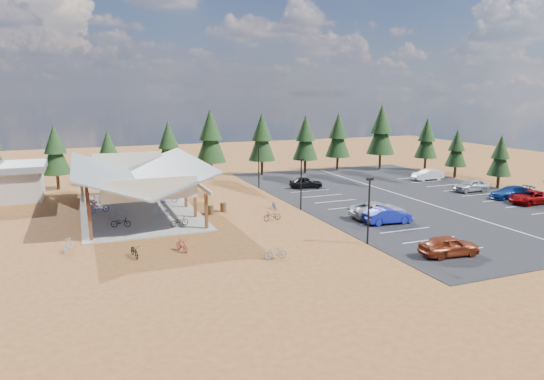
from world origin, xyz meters
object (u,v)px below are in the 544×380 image
object	(u,v)px
bike_1	(119,212)
car_4	(306,182)
bike_8	(135,251)
bike_11	(182,245)
bike_3	(97,201)
bike_pavilion	(137,173)
lamp_post_0	(369,206)
car_9	(428,175)
lamp_post_2	(259,164)
car_0	(449,246)
bike_6	(168,198)
bike_9	(68,245)
car_2	(378,210)
lamp_post_1	(301,180)
bike_7	(167,192)
bike_0	(121,222)
trash_bin_0	(210,210)
car_6	(531,197)
bike_2	(99,208)
car_7	(511,192)
trash_bin_1	(223,207)
bike_5	(162,211)
bike_4	(179,221)
bike_14	(274,205)
bike_13	(275,252)
car_1	(388,216)
bike_16	(272,216)

from	to	relation	value
bike_1	car_4	xyz separation A→B (m)	(22.32, 6.83, 0.12)
bike_8	bike_11	world-z (taller)	bike_11
bike_3	bike_pavilion	bearing A→B (deg)	-157.58
bike_pavilion	lamp_post_0	distance (m)	22.69
bike_8	car_9	distance (m)	43.30
lamp_post_2	car_0	size ratio (longest dim) A/B	1.19
bike_6	bike_3	bearing A→B (deg)	89.78
bike_pavilion	bike_9	size ratio (longest dim) A/B	11.56
car_0	car_4	xyz separation A→B (m)	(1.54, 26.46, -0.06)
car_2	bike_1	bearing A→B (deg)	71.72
bike_9	lamp_post_1	bearing A→B (deg)	-146.80
bike_7	bike_0	bearing A→B (deg)	137.77
trash_bin_0	bike_pavilion	bearing A→B (deg)	150.29
car_6	lamp_post_1	bearing A→B (deg)	-103.59
lamp_post_2	bike_2	size ratio (longest dim) A/B	2.76
car_0	car_7	bearing A→B (deg)	-51.87
trash_bin_1	bike_3	world-z (taller)	bike_3
bike_5	car_9	bearing A→B (deg)	-62.04
car_2	bike_0	bearing A→B (deg)	80.02
lamp_post_1	bike_4	xyz separation A→B (m)	(-12.42, -1.89, -2.45)
bike_5	car_6	distance (m)	37.68
bike_7	car_9	world-z (taller)	car_9
bike_4	car_4	world-z (taller)	car_4
car_2	bike_9	bearing A→B (deg)	92.91
trash_bin_1	car_4	bearing A→B (deg)	31.49
bike_pavilion	trash_bin_0	world-z (taller)	bike_pavilion
trash_bin_1	bike_14	xyz separation A→B (m)	(4.96, -0.99, -0.02)
bike_0	bike_3	xyz separation A→B (m)	(-1.52, 9.53, 0.06)
bike_5	car_2	world-z (taller)	car_2
bike_13	car_1	world-z (taller)	car_1
trash_bin_0	bike_11	distance (m)	10.99
car_1	car_6	xyz separation A→B (m)	(18.47, 1.04, -0.03)
bike_6	bike_16	bearing A→B (deg)	-132.92
lamp_post_2	car_4	xyz separation A→B (m)	(5.33, -2.07, -2.26)
bike_7	car_4	world-z (taller)	car_4
car_1	car_4	world-z (taller)	car_1
bike_3	bike_5	world-z (taller)	bike_3
bike_2	car_0	bearing A→B (deg)	-147.67
lamp_post_1	trash_bin_0	size ratio (longest dim) A/B	5.71
bike_1	bike_8	size ratio (longest dim) A/B	0.93
bike_1	bike_13	xyz separation A→B (m)	(9.17, -15.64, -0.12)
car_9	car_4	bearing A→B (deg)	-91.99
bike_2	car_0	world-z (taller)	car_0
bike_3	car_6	size ratio (longest dim) A/B	0.34
bike_1	bike_7	bearing A→B (deg)	-48.18
bike_3	bike_4	size ratio (longest dim) A/B	1.01
bike_2	car_2	world-z (taller)	car_2
bike_3	car_2	size ratio (longest dim) A/B	0.30
lamp_post_0	bike_11	xyz separation A→B (m)	(-13.53, 3.54, -2.50)
car_9	bike_14	bearing A→B (deg)	-71.58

